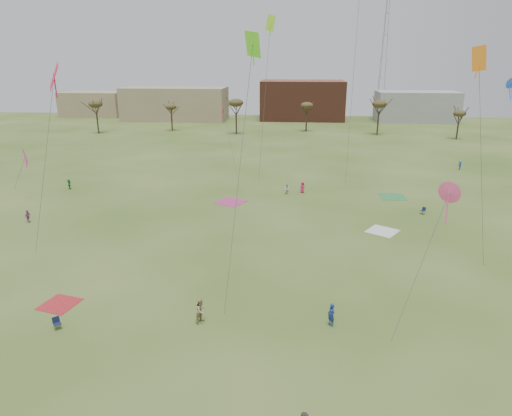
# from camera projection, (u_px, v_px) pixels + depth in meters

# --- Properties ---
(ground) EXTENTS (260.00, 260.00, 0.00)m
(ground) POSITION_uv_depth(u_px,v_px,m) (241.00, 336.00, 31.32)
(ground) COLOR #354F18
(ground) RESTS_ON ground
(flyer_near_right) EXTENTS (0.71, 0.77, 1.77)m
(flyer_near_right) POSITION_uv_depth(u_px,v_px,m) (331.00, 315.00, 32.32)
(flyer_near_right) COLOR navy
(flyer_near_right) RESTS_ON ground
(spectator_fore_b) EXTENTS (1.11, 1.18, 1.93)m
(spectator_fore_b) POSITION_uv_depth(u_px,v_px,m) (201.00, 310.00, 32.73)
(spectator_fore_b) COLOR tan
(spectator_fore_b) RESTS_ON ground
(spectator_mid_d) EXTENTS (0.49, 0.93, 1.51)m
(spectator_mid_d) POSITION_uv_depth(u_px,v_px,m) (28.00, 216.00, 52.95)
(spectator_mid_d) COLOR #983F92
(spectator_mid_d) RESTS_ON ground
(spectator_mid_e) EXTENTS (0.91, 0.92, 1.50)m
(spectator_mid_e) POSITION_uv_depth(u_px,v_px,m) (287.00, 189.00, 64.04)
(spectator_mid_e) COLOR silver
(spectator_mid_e) RESTS_ON ground
(flyer_far_a) EXTENTS (0.91, 1.40, 1.44)m
(flyer_far_a) POSITION_uv_depth(u_px,v_px,m) (69.00, 184.00, 66.62)
(flyer_far_a) COLOR #256F33
(flyer_far_a) RESTS_ON ground
(flyer_far_b) EXTENTS (0.93, 0.80, 1.60)m
(flyer_far_b) POSITION_uv_depth(u_px,v_px,m) (302.00, 187.00, 64.70)
(flyer_far_b) COLOR #C72256
(flyer_far_b) RESTS_ON ground
(flyer_far_c) EXTENTS (0.68, 1.04, 1.51)m
(flyer_far_c) POSITION_uv_depth(u_px,v_px,m) (460.00, 165.00, 78.25)
(flyer_far_c) COLOR #1F4191
(flyer_far_c) RESTS_ON ground
(blanket_red) EXTENTS (3.15, 3.15, 0.03)m
(blanket_red) POSITION_uv_depth(u_px,v_px,m) (60.00, 304.00, 35.40)
(blanket_red) COLOR #B12328
(blanket_red) RESTS_ON ground
(blanket_cream) EXTENTS (4.22, 4.22, 0.03)m
(blanket_cream) POSITION_uv_depth(u_px,v_px,m) (382.00, 231.00, 50.42)
(blanket_cream) COLOR silver
(blanket_cream) RESTS_ON ground
(blanket_plum) EXTENTS (4.79, 4.79, 0.03)m
(blanket_plum) POSITION_uv_depth(u_px,v_px,m) (231.00, 202.00, 60.68)
(blanket_plum) COLOR #B0366D
(blanket_plum) RESTS_ON ground
(blanket_olive) EXTENTS (3.48, 3.48, 0.03)m
(blanket_olive) POSITION_uv_depth(u_px,v_px,m) (392.00, 197.00, 62.96)
(blanket_olive) COLOR #2F8240
(blanket_olive) RESTS_ON ground
(camp_chair_left) EXTENTS (0.74, 0.74, 0.87)m
(camp_chair_left) POSITION_uv_depth(u_px,v_px,m) (57.00, 326.00, 32.13)
(camp_chair_left) COLOR #141937
(camp_chair_left) RESTS_ON ground
(camp_chair_right) EXTENTS (0.74, 0.74, 0.87)m
(camp_chair_right) POSITION_uv_depth(u_px,v_px,m) (423.00, 212.00, 55.93)
(camp_chair_right) COLOR #151D3A
(camp_chair_right) RESTS_ON ground
(kites_aloft) EXTENTS (67.91, 42.50, 27.75)m
(kites_aloft) POSITION_uv_depth(u_px,v_px,m) (322.00, 56.00, 49.35)
(kites_aloft) COLOR white
(kites_aloft) RESTS_ON ground
(tree_line) EXTENTS (117.44, 49.32, 8.91)m
(tree_line) POSITION_uv_depth(u_px,v_px,m) (270.00, 110.00, 104.05)
(tree_line) COLOR #3A2B1E
(tree_line) RESTS_ON ground
(building_tan) EXTENTS (32.00, 14.00, 10.00)m
(building_tan) POSITION_uv_depth(u_px,v_px,m) (175.00, 104.00, 141.36)
(building_tan) COLOR #937F60
(building_tan) RESTS_ON ground
(building_brick) EXTENTS (26.00, 16.00, 12.00)m
(building_brick) POSITION_uv_depth(u_px,v_px,m) (302.00, 100.00, 142.33)
(building_brick) COLOR brown
(building_brick) RESTS_ON ground
(building_grey) EXTENTS (24.00, 12.00, 9.00)m
(building_grey) POSITION_uv_depth(u_px,v_px,m) (416.00, 106.00, 137.91)
(building_grey) COLOR gray
(building_grey) RESTS_ON ground
(building_tan_west) EXTENTS (20.00, 12.00, 8.00)m
(building_tan_west) POSITION_uv_depth(u_px,v_px,m) (94.00, 104.00, 150.86)
(building_tan_west) COLOR #937F60
(building_tan_west) RESTS_ON ground
(radio_tower) EXTENTS (1.51, 1.72, 41.00)m
(radio_tower) POSITION_uv_depth(u_px,v_px,m) (383.00, 56.00, 140.72)
(radio_tower) COLOR #9EA3A8
(radio_tower) RESTS_ON ground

